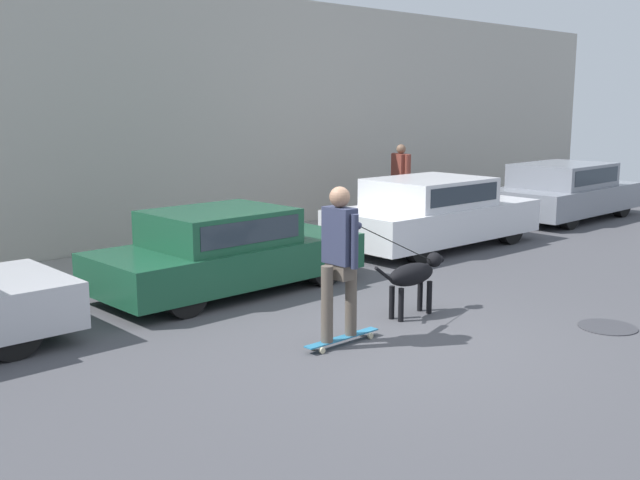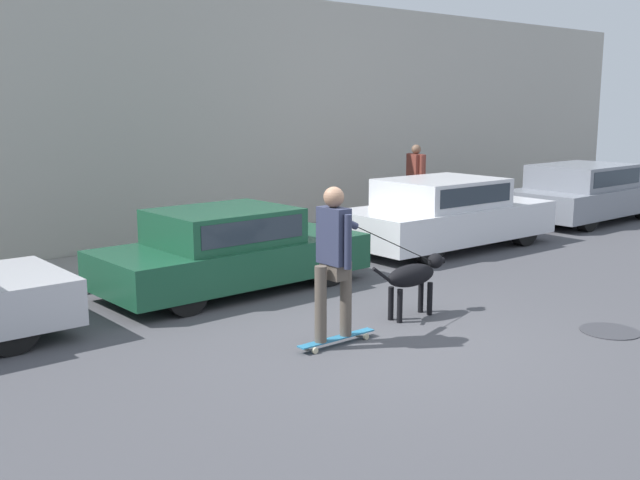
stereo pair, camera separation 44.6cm
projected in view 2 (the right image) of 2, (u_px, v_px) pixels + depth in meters
name	position (u px, v px, depth m)	size (l,w,h in m)	color
ground_plane	(371.00, 339.00, 8.55)	(36.00, 36.00, 0.00)	#47474C
back_wall	(112.00, 120.00, 12.83)	(32.00, 0.30, 4.72)	#ADA89E
sidewalk_curb	(152.00, 262.00, 12.35)	(30.00, 2.08, 0.12)	gray
parked_car_1	(230.00, 251.00, 10.69)	(3.92, 1.67, 1.19)	black
parked_car_2	(445.00, 215.00, 13.74)	(4.27, 1.94, 1.30)	black
parked_car_3	(584.00, 193.00, 16.87)	(4.03, 1.81, 1.29)	black
dog	(414.00, 277.00, 9.36)	(1.25, 0.30, 0.76)	black
skateboarder	(335.00, 255.00, 8.15)	(2.40, 0.54, 1.78)	beige
pedestrian_with_bag	(416.00, 181.00, 15.67)	(0.39, 0.71, 1.67)	brown
manhole_cover	(610.00, 331.00, 8.84)	(0.69, 0.69, 0.01)	#38383D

